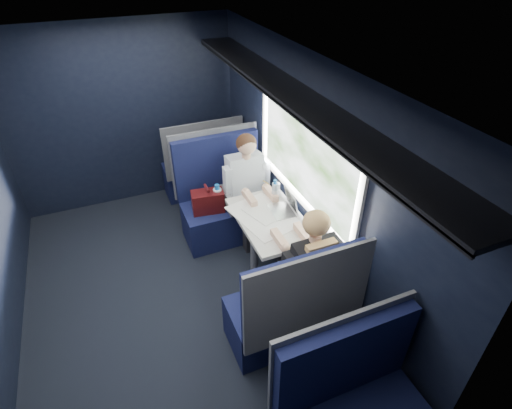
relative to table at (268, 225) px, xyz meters
name	(u,v)px	position (x,y,z in m)	size (l,w,h in m)	color
ground	(174,301)	(-1.03, 0.00, -0.67)	(2.80, 4.20, 0.01)	black
room_shell	(155,175)	(-1.01, 0.00, 0.81)	(3.00, 4.40, 2.40)	black
table	(268,225)	(0.00, 0.00, 0.00)	(0.62, 1.00, 0.74)	#54565E
seat_bay_near	(223,203)	(-0.19, 0.87, -0.24)	(1.04, 0.62, 1.26)	black
seat_bay_far	(290,311)	(-0.18, -0.87, -0.25)	(1.04, 0.62, 1.26)	black
seat_row_front	(202,168)	(-0.18, 1.80, -0.25)	(1.04, 0.51, 1.16)	black
man	(249,185)	(0.07, 0.70, 0.06)	(0.53, 0.56, 1.32)	black
woman	(309,264)	(0.07, -0.71, 0.06)	(0.53, 0.56, 1.32)	black
papers	(263,216)	(-0.03, 0.06, 0.08)	(0.48, 0.70, 0.01)	white
laptop	(286,206)	(0.22, 0.06, 0.14)	(0.24, 0.31, 0.22)	silver
bottle_small	(275,191)	(0.21, 0.30, 0.18)	(0.07, 0.07, 0.23)	silver
cup	(277,187)	(0.30, 0.44, 0.12)	(0.07, 0.07, 0.09)	white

